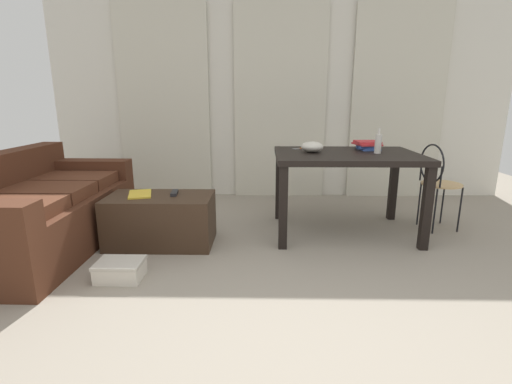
% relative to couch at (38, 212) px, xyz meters
% --- Properties ---
extents(ground_plane, '(7.61, 7.61, 0.00)m').
position_rel_couch_xyz_m(ground_plane, '(2.06, -0.12, -0.31)').
color(ground_plane, gray).
extents(wall_back, '(5.58, 0.10, 2.66)m').
position_rel_couch_xyz_m(wall_back, '(2.06, 1.87, 1.02)').
color(wall_back, silver).
rests_on(wall_back, ground).
extents(curtains, '(3.97, 0.03, 2.31)m').
position_rel_couch_xyz_m(curtains, '(2.06, 1.78, 0.85)').
color(curtains, beige).
rests_on(curtains, ground).
extents(couch, '(0.92, 1.79, 0.79)m').
position_rel_couch_xyz_m(couch, '(0.00, 0.00, 0.00)').
color(couch, '#4C2819').
rests_on(couch, ground).
extents(coffee_table, '(0.88, 0.49, 0.42)m').
position_rel_couch_xyz_m(coffee_table, '(0.98, 0.11, -0.10)').
color(coffee_table, '#382619').
rests_on(coffee_table, ground).
extents(craft_table, '(1.26, 0.91, 0.75)m').
position_rel_couch_xyz_m(craft_table, '(2.60, 0.43, 0.34)').
color(craft_table, black).
rests_on(craft_table, ground).
extents(wire_chair, '(0.36, 0.38, 0.82)m').
position_rel_couch_xyz_m(wire_chair, '(3.47, 0.54, 0.20)').
color(wire_chair, tan).
rests_on(wire_chair, ground).
extents(bottle_near, '(0.06, 0.06, 0.22)m').
position_rel_couch_xyz_m(bottle_near, '(2.87, 0.40, 0.52)').
color(bottle_near, beige).
rests_on(bottle_near, craft_table).
extents(bowl, '(0.20, 0.20, 0.10)m').
position_rel_couch_xyz_m(bowl, '(2.30, 0.46, 0.48)').
color(bowl, beige).
rests_on(bowl, craft_table).
extents(book_stack, '(0.25, 0.28, 0.08)m').
position_rel_couch_xyz_m(book_stack, '(2.84, 0.65, 0.48)').
color(book_stack, '#33519E').
rests_on(book_stack, craft_table).
extents(scissors, '(0.11, 0.10, 0.00)m').
position_rel_couch_xyz_m(scissors, '(2.20, 0.70, 0.44)').
color(scissors, '#9EA0A5').
rests_on(scissors, craft_table).
extents(tv_remote_primary, '(0.07, 0.17, 0.03)m').
position_rel_couch_xyz_m(tv_remote_primary, '(1.10, 0.17, 0.13)').
color(tv_remote_primary, '#232326').
rests_on(tv_remote_primary, coffee_table).
extents(magazine, '(0.25, 0.33, 0.01)m').
position_rel_couch_xyz_m(magazine, '(0.81, 0.15, 0.12)').
color(magazine, gold).
rests_on(magazine, coffee_table).
extents(shoebox, '(0.31, 0.24, 0.13)m').
position_rel_couch_xyz_m(shoebox, '(0.87, -0.54, -0.25)').
color(shoebox, beige).
rests_on(shoebox, ground).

